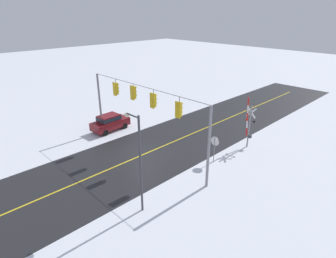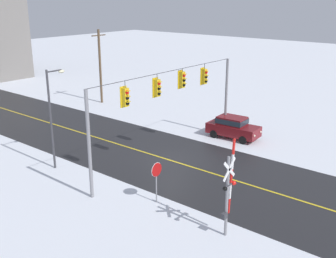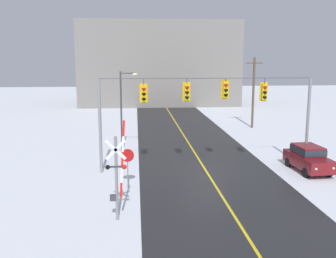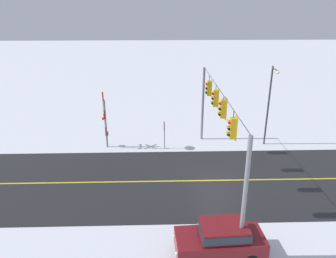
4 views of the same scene
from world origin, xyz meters
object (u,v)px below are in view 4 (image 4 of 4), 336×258
(stop_sign, at_px, (164,129))
(railroad_crossing, at_px, (105,121))
(parked_car_maroon, at_px, (221,239))
(streetlamp_near, at_px, (270,99))

(stop_sign, xyz_separation_m, railroad_crossing, (-0.38, -4.66, 0.58))
(railroad_crossing, height_order, parked_car_maroon, railroad_crossing)
(railroad_crossing, xyz_separation_m, parked_car_maroon, (12.36, 7.06, -1.34))
(stop_sign, distance_m, parked_car_maroon, 12.24)
(parked_car_maroon, bearing_deg, railroad_crossing, -150.26)
(railroad_crossing, bearing_deg, parked_car_maroon, 29.74)
(stop_sign, relative_size, railroad_crossing, 0.50)
(railroad_crossing, relative_size, streetlamp_near, 0.73)
(stop_sign, relative_size, parked_car_maroon, 0.55)
(railroad_crossing, distance_m, parked_car_maroon, 14.30)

